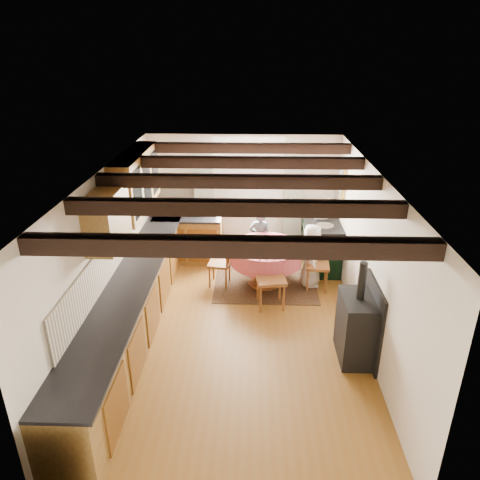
{
  "coord_description": "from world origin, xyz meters",
  "views": [
    {
      "loc": [
        0.2,
        -5.5,
        3.9
      ],
      "look_at": [
        0.0,
        0.8,
        1.15
      ],
      "focal_mm": 33.6,
      "sensor_mm": 36.0,
      "label": 1
    }
  ],
  "objects_px": {
    "cast_iron_stove": "(358,312)",
    "child_far": "(260,239)",
    "chair_left": "(219,261)",
    "chair_right": "(318,263)",
    "dining_table": "(266,265)",
    "chair_near": "(271,277)",
    "aga_range": "(321,245)",
    "cup": "(250,244)",
    "child_right": "(311,256)"
  },
  "relations": [
    {
      "from": "chair_near",
      "to": "aga_range",
      "type": "bearing_deg",
      "value": 47.68
    },
    {
      "from": "dining_table",
      "to": "cup",
      "type": "bearing_deg",
      "value": -173.18
    },
    {
      "from": "dining_table",
      "to": "aga_range",
      "type": "height_order",
      "value": "aga_range"
    },
    {
      "from": "cast_iron_stove",
      "to": "child_right",
      "type": "relative_size",
      "value": 1.25
    },
    {
      "from": "child_far",
      "to": "cup",
      "type": "height_order",
      "value": "child_far"
    },
    {
      "from": "chair_near",
      "to": "aga_range",
      "type": "distance_m",
      "value": 1.7
    },
    {
      "from": "cast_iron_stove",
      "to": "dining_table",
      "type": "bearing_deg",
      "value": 120.44
    },
    {
      "from": "chair_left",
      "to": "cup",
      "type": "bearing_deg",
      "value": 96.38
    },
    {
      "from": "cast_iron_stove",
      "to": "aga_range",
      "type": "bearing_deg",
      "value": 92.38
    },
    {
      "from": "aga_range",
      "to": "cast_iron_stove",
      "type": "height_order",
      "value": "cast_iron_stove"
    },
    {
      "from": "chair_near",
      "to": "chair_left",
      "type": "relative_size",
      "value": 1.18
    },
    {
      "from": "chair_left",
      "to": "child_right",
      "type": "relative_size",
      "value": 0.79
    },
    {
      "from": "chair_right",
      "to": "aga_range",
      "type": "relative_size",
      "value": 0.95
    },
    {
      "from": "chair_right",
      "to": "child_far",
      "type": "xyz_separation_m",
      "value": [
        -0.98,
        0.82,
        0.09
      ]
    },
    {
      "from": "aga_range",
      "to": "child_right",
      "type": "xyz_separation_m",
      "value": [
        -0.27,
        -0.66,
        0.1
      ]
    },
    {
      "from": "cup",
      "to": "child_right",
      "type": "bearing_deg",
      "value": 2.48
    },
    {
      "from": "child_far",
      "to": "child_right",
      "type": "xyz_separation_m",
      "value": [
        0.87,
        -0.71,
        -0.0
      ]
    },
    {
      "from": "dining_table",
      "to": "child_right",
      "type": "bearing_deg",
      "value": 0.95
    },
    {
      "from": "chair_left",
      "to": "child_right",
      "type": "distance_m",
      "value": 1.59
    },
    {
      "from": "chair_near",
      "to": "chair_left",
      "type": "bearing_deg",
      "value": 134.2
    },
    {
      "from": "dining_table",
      "to": "chair_right",
      "type": "distance_m",
      "value": 0.89
    },
    {
      "from": "dining_table",
      "to": "chair_left",
      "type": "xyz_separation_m",
      "value": [
        -0.81,
        -0.02,
        0.07
      ]
    },
    {
      "from": "chair_right",
      "to": "cast_iron_stove",
      "type": "xyz_separation_m",
      "value": [
        0.27,
        -1.87,
        0.23
      ]
    },
    {
      "from": "cast_iron_stove",
      "to": "cup",
      "type": "bearing_deg",
      "value": 126.43
    },
    {
      "from": "dining_table",
      "to": "cast_iron_stove",
      "type": "relative_size",
      "value": 0.87
    },
    {
      "from": "chair_near",
      "to": "aga_range",
      "type": "xyz_separation_m",
      "value": [
        0.98,
        1.39,
        -0.06
      ]
    },
    {
      "from": "dining_table",
      "to": "chair_right",
      "type": "bearing_deg",
      "value": -6.29
    },
    {
      "from": "child_far",
      "to": "child_right",
      "type": "distance_m",
      "value": 1.13
    },
    {
      "from": "chair_left",
      "to": "aga_range",
      "type": "bearing_deg",
      "value": 118.64
    },
    {
      "from": "cast_iron_stove",
      "to": "child_right",
      "type": "bearing_deg",
      "value": 100.77
    },
    {
      "from": "cup",
      "to": "dining_table",
      "type": "bearing_deg",
      "value": 6.82
    },
    {
      "from": "chair_right",
      "to": "cast_iron_stove",
      "type": "height_order",
      "value": "cast_iron_stove"
    },
    {
      "from": "child_far",
      "to": "child_right",
      "type": "height_order",
      "value": "child_far"
    },
    {
      "from": "child_far",
      "to": "cup",
      "type": "distance_m",
      "value": 0.81
    },
    {
      "from": "dining_table",
      "to": "child_right",
      "type": "distance_m",
      "value": 0.8
    },
    {
      "from": "chair_near",
      "to": "chair_right",
      "type": "xyz_separation_m",
      "value": [
        0.81,
        0.62,
        -0.05
      ]
    },
    {
      "from": "chair_right",
      "to": "aga_range",
      "type": "height_order",
      "value": "chair_right"
    },
    {
      "from": "chair_left",
      "to": "cast_iron_stove",
      "type": "relative_size",
      "value": 0.63
    },
    {
      "from": "cast_iron_stove",
      "to": "child_far",
      "type": "distance_m",
      "value": 2.97
    },
    {
      "from": "chair_left",
      "to": "chair_right",
      "type": "height_order",
      "value": "chair_right"
    },
    {
      "from": "cup",
      "to": "chair_near",
      "type": "bearing_deg",
      "value": -63.63
    },
    {
      "from": "dining_table",
      "to": "chair_near",
      "type": "bearing_deg",
      "value": -84.73
    },
    {
      "from": "aga_range",
      "to": "dining_table",
      "type": "bearing_deg",
      "value": -147.04
    },
    {
      "from": "chair_right",
      "to": "cast_iron_stove",
      "type": "relative_size",
      "value": 0.67
    },
    {
      "from": "aga_range",
      "to": "child_far",
      "type": "relative_size",
      "value": 0.89
    },
    {
      "from": "chair_left",
      "to": "dining_table",
      "type": "bearing_deg",
      "value": 99.26
    },
    {
      "from": "cup",
      "to": "chair_right",
      "type": "bearing_deg",
      "value": -3.21
    },
    {
      "from": "cast_iron_stove",
      "to": "child_far",
      "type": "height_order",
      "value": "cast_iron_stove"
    },
    {
      "from": "dining_table",
      "to": "child_far",
      "type": "relative_size",
      "value": 1.09
    },
    {
      "from": "dining_table",
      "to": "child_right",
      "type": "height_order",
      "value": "child_right"
    }
  ]
}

